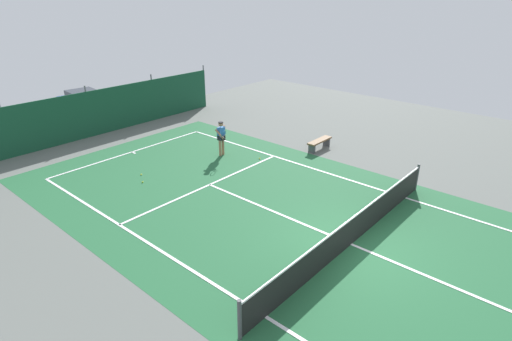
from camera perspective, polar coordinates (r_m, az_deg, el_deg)
name	(u,v)px	position (r m, az deg, el deg)	size (l,w,h in m)	color
ground_plane	(351,244)	(13.34, 12.93, -9.88)	(36.00, 36.00, 0.00)	slate
court_surface	(351,244)	(13.34, 12.93, -9.87)	(11.02, 26.60, 0.01)	#236038
tennis_net	(352,230)	(13.07, 13.14, -8.01)	(10.12, 0.10, 1.10)	black
back_fence	(87,122)	(24.12, -22.28, 6.17)	(16.30, 0.98, 2.70)	#14472D
tennis_player	(221,136)	(19.38, -4.80, 4.77)	(0.69, 0.77, 1.64)	#9E7051
tennis_ball_near_player	(143,182)	(17.47, -15.35, -1.53)	(0.07, 0.07, 0.07)	#CCDB33
tennis_ball_midcourt	(141,175)	(18.18, -15.54, -0.54)	(0.07, 0.07, 0.07)	#CCDB33
tennis_ball_by_sideline	(260,158)	(19.18, 0.51, 1.68)	(0.07, 0.07, 0.07)	#CCDB33
parked_car	(85,105)	(27.18, -22.49, 8.37)	(2.33, 4.36, 1.68)	navy
courtside_bench	(320,142)	(20.48, 8.75, 3.89)	(1.60, 0.40, 0.49)	brown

